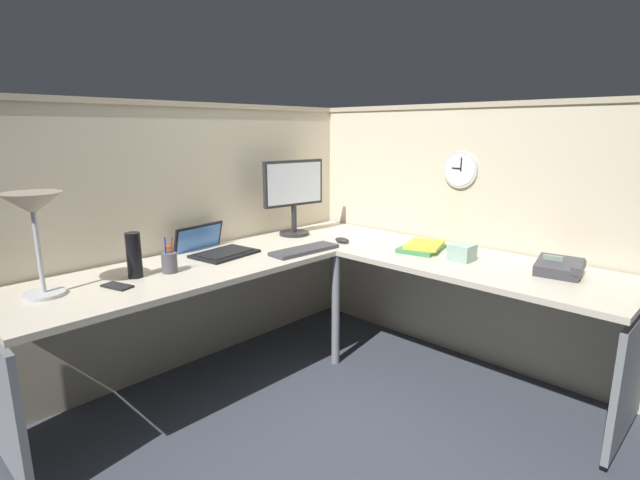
{
  "coord_description": "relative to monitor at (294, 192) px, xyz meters",
  "views": [
    {
      "loc": [
        -1.89,
        -1.67,
        1.43
      ],
      "look_at": [
        -0.05,
        0.09,
        0.84
      ],
      "focal_mm": 26.83,
      "sensor_mm": 36.0,
      "label": 1
    }
  ],
  "objects": [
    {
      "name": "desk_lamp_dome",
      "position": [
        -1.57,
        -0.11,
        0.07
      ],
      "size": [
        0.24,
        0.24,
        0.44
      ],
      "color": "#B7BABF",
      "rests_on": "desk"
    },
    {
      "name": "wall_clock",
      "position": [
        0.55,
        -0.9,
        0.16
      ],
      "size": [
        0.04,
        0.22,
        0.22
      ],
      "color": "#B7BABF"
    },
    {
      "name": "thermos_flask",
      "position": [
        -1.18,
        -0.14,
        -0.18
      ],
      "size": [
        0.07,
        0.07,
        0.22
      ],
      "primitive_type": "cylinder",
      "color": "black",
      "rests_on": "desk"
    },
    {
      "name": "office_phone",
      "position": [
        0.26,
        -1.61,
        -0.26
      ],
      "size": [
        0.22,
        0.23,
        0.11
      ],
      "color": "#38383D",
      "rests_on": "desk"
    },
    {
      "name": "cell_phone",
      "position": [
        -1.31,
        -0.22,
        -0.29
      ],
      "size": [
        0.1,
        0.16,
        0.01
      ],
      "primitive_type": "cube",
      "rotation": [
        0.0,
        0.0,
        0.28
      ],
      "color": "black",
      "rests_on": "desk"
    },
    {
      "name": "pen_cup",
      "position": [
        -1.03,
        -0.19,
        -0.24
      ],
      "size": [
        0.08,
        0.08,
        0.18
      ],
      "color": "#4C4C51",
      "rests_on": "desk"
    },
    {
      "name": "cubicle_wall_right",
      "position": [
        0.6,
        -0.9,
        -0.23
      ],
      "size": [
        0.12,
        2.37,
        1.58
      ],
      "color": "beige",
      "rests_on": "ground"
    },
    {
      "name": "book_stack",
      "position": [
        0.23,
        -0.85,
        -0.27
      ],
      "size": [
        0.33,
        0.27,
        0.04
      ],
      "color": "#3F7F4C",
      "rests_on": "desk"
    },
    {
      "name": "cubicle_wall_back",
      "position": [
        -0.63,
        0.23,
        -0.23
      ],
      "size": [
        2.57,
        0.12,
        1.58
      ],
      "color": "beige",
      "rests_on": "ground"
    },
    {
      "name": "laptop",
      "position": [
        -0.65,
        -0.01,
        -0.27
      ],
      "size": [
        0.39,
        0.42,
        0.22
      ],
      "color": "black",
      "rests_on": "desk"
    },
    {
      "name": "ground_plane",
      "position": [
        -0.27,
        -0.64,
        -1.02
      ],
      "size": [
        6.8,
        6.8,
        0.0
      ],
      "primitive_type": "plane",
      "color": "#383D47"
    },
    {
      "name": "computer_mouse",
      "position": [
        0.05,
        -0.39,
        -0.28
      ],
      "size": [
        0.06,
        0.1,
        0.03
      ],
      "primitive_type": "ellipsoid",
      "color": "#232326",
      "rests_on": "desk"
    },
    {
      "name": "desk",
      "position": [
        -0.42,
        -0.69,
        -0.39
      ],
      "size": [
        2.35,
        2.15,
        0.73
      ],
      "color": "beige",
      "rests_on": "ground"
    },
    {
      "name": "tissue_box",
      "position": [
        0.19,
        -1.13,
        -0.25
      ],
      "size": [
        0.12,
        0.12,
        0.09
      ],
      "primitive_type": "cube",
      "color": "#8CAD99",
      "rests_on": "desk"
    },
    {
      "name": "monitor",
      "position": [
        0.0,
        0.0,
        0.0
      ],
      "size": [
        0.46,
        0.2,
        0.5
      ],
      "color": "#232326",
      "rests_on": "desk"
    },
    {
      "name": "keyboard",
      "position": [
        -0.27,
        -0.38,
        -0.28
      ],
      "size": [
        0.44,
        0.16,
        0.02
      ],
      "primitive_type": "cube",
      "rotation": [
        0.0,
        0.0,
        -0.06
      ],
      "color": "#38383D",
      "rests_on": "desk"
    }
  ]
}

